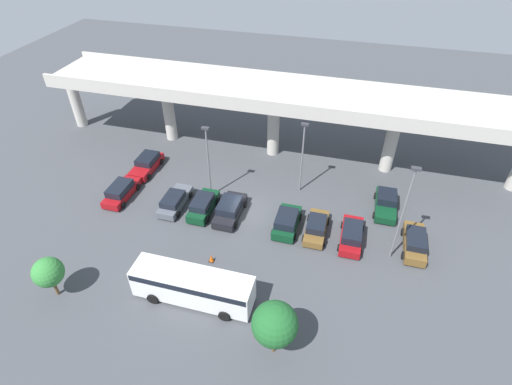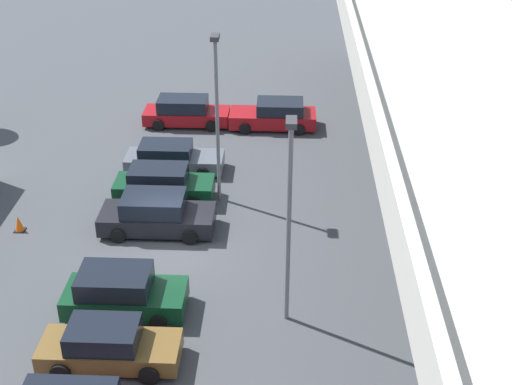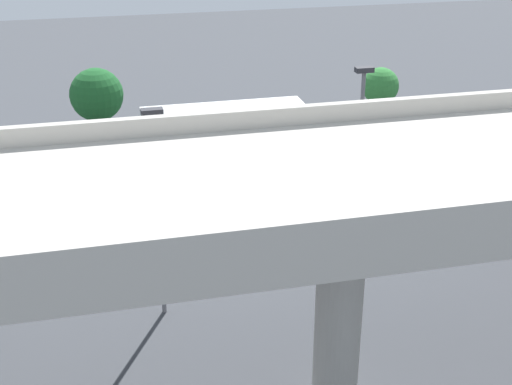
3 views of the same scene
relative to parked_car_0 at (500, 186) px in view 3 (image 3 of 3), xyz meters
The scene contains 15 objects.
ground_plane 12.61m from the parked_car_0, ahead, with size 108.09×108.09×0.00m, color #424449.
highway_overpass 18.32m from the parked_car_0, 43.55° to the left, with size 51.76×7.54×8.21m.
parked_car_0 is the anchor object (origin of this frame).
parked_car_1 5.68m from the parked_car_0, ahead, with size 2.04×4.78×1.44m.
parked_car_2 8.61m from the parked_car_0, ahead, with size 2.03×4.48×1.63m.
parked_car_3 11.22m from the parked_car_0, ahead, with size 2.26×4.82×1.68m.
parked_car_4 16.71m from the parked_car_0, ahead, with size 2.21×4.32×1.69m.
parked_car_5 19.38m from the parked_car_0, ahead, with size 1.99×4.54×1.51m.
parked_car_6 22.49m from the parked_car_0, ahead, with size 2.03×4.71×1.62m.
shuttle_bus 14.98m from the parked_car_0, 39.29° to the right, with size 9.08×2.61×2.65m.
lamp_post_near_aisle 9.62m from the parked_car_0, 17.49° to the left, with size 0.70×0.35×7.71m.
lamp_post_mid_lot 18.20m from the parked_car_0, 18.99° to the left, with size 0.70×0.35×7.65m.
tree_front_left 12.06m from the parked_car_0, 83.57° to the right, with size 2.27×2.27×3.65m.
tree_front_centre 22.07m from the parked_car_0, 33.27° to the right, with size 3.00×3.00×4.58m.
traffic_cone 12.84m from the parked_car_0, 25.97° to the right, with size 0.44×0.44×0.70m.
Camera 3 is at (6.15, 26.71, 14.51)m, focal length 50.00 mm.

